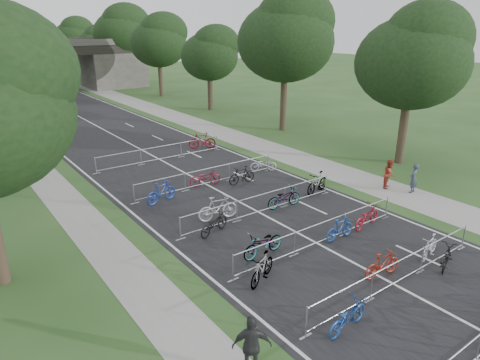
# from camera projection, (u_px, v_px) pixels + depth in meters

# --- Properties ---
(road) EXTENTS (11.00, 140.00, 0.01)m
(road) POSITION_uv_depth(u_px,v_px,m) (65.00, 109.00, 47.95)
(road) COLOR black
(road) RESTS_ON ground
(sidewalk_right) EXTENTS (3.00, 140.00, 0.01)m
(sidewalk_right) POSITION_uv_depth(u_px,v_px,m) (132.00, 102.00, 52.41)
(sidewalk_right) COLOR gray
(sidewalk_right) RESTS_ON ground
(lane_markings) EXTENTS (0.12, 140.00, 0.00)m
(lane_markings) POSITION_uv_depth(u_px,v_px,m) (65.00, 109.00, 47.96)
(lane_markings) COLOR silver
(lane_markings) RESTS_ON ground
(overpass_bridge) EXTENTS (31.00, 8.00, 7.05)m
(overpass_bridge) POSITION_uv_depth(u_px,v_px,m) (30.00, 67.00, 58.09)
(overpass_bridge) COLOR #403E39
(overpass_bridge) RESTS_ON ground
(tree_right_0) EXTENTS (7.17, 7.17, 10.93)m
(tree_right_0) POSITION_uv_depth(u_px,v_px,m) (414.00, 58.00, 27.11)
(tree_right_0) COLOR #33261C
(tree_right_0) RESTS_ON ground
(tree_right_1) EXTENTS (8.18, 8.18, 12.47)m
(tree_right_1) POSITION_uv_depth(u_px,v_px,m) (287.00, 38.00, 35.85)
(tree_right_1) COLOR #33261C
(tree_right_1) RESTS_ON ground
(tree_right_2) EXTENTS (6.16, 6.16, 9.39)m
(tree_right_2) POSITION_uv_depth(u_px,v_px,m) (211.00, 54.00, 45.60)
(tree_right_2) COLOR #33261C
(tree_right_2) RESTS_ON ground
(tree_right_3) EXTENTS (7.17, 7.17, 10.93)m
(tree_right_3) POSITION_uv_depth(u_px,v_px,m) (159.00, 41.00, 54.34)
(tree_right_3) COLOR #33261C
(tree_right_3) RESTS_ON ground
(tree_right_4) EXTENTS (8.18, 8.18, 12.47)m
(tree_right_4) POSITION_uv_depth(u_px,v_px,m) (122.00, 32.00, 63.08)
(tree_right_4) COLOR #33261C
(tree_right_4) RESTS_ON ground
(tree_right_5) EXTENTS (6.16, 6.16, 9.39)m
(tree_right_5) POSITION_uv_depth(u_px,v_px,m) (96.00, 43.00, 72.82)
(tree_right_5) COLOR #33261C
(tree_right_5) RESTS_ON ground
(tree_right_6) EXTENTS (7.17, 7.17, 10.93)m
(tree_right_6) POSITION_uv_depth(u_px,v_px,m) (75.00, 35.00, 81.56)
(tree_right_6) COLOR #33261C
(tree_right_6) RESTS_ON ground
(barrier_row_2) EXTENTS (9.70, 0.08, 1.10)m
(barrier_row_2) POSITION_uv_depth(u_px,v_px,m) (398.00, 273.00, 15.40)
(barrier_row_2) COLOR #9EA1A6
(barrier_row_2) RESTS_ON ground
(barrier_row_3) EXTENTS (9.70, 0.08, 1.10)m
(barrier_row_3) POSITION_uv_depth(u_px,v_px,m) (321.00, 234.00, 18.27)
(barrier_row_3) COLOR #9EA1A6
(barrier_row_3) RESTS_ON ground
(barrier_row_4) EXTENTS (9.70, 0.08, 1.10)m
(barrier_row_4) POSITION_uv_depth(u_px,v_px,m) (262.00, 204.00, 21.30)
(barrier_row_4) COLOR #9EA1A6
(barrier_row_4) RESTS_ON ground
(barrier_row_5) EXTENTS (9.70, 0.08, 1.10)m
(barrier_row_5) POSITION_uv_depth(u_px,v_px,m) (208.00, 177.00, 25.08)
(barrier_row_5) COLOR #9EA1A6
(barrier_row_5) RESTS_ON ground
(barrier_row_6) EXTENTS (9.70, 0.08, 1.10)m
(barrier_row_6) POSITION_uv_depth(u_px,v_px,m) (162.00, 153.00, 29.62)
(barrier_row_6) COLOR #9EA1A6
(barrier_row_6) RESTS_ON ground
(bike_8) EXTENTS (1.92, 0.84, 0.98)m
(bike_8) POSITION_uv_depth(u_px,v_px,m) (347.00, 317.00, 13.17)
(bike_8) COLOR #1A4292
(bike_8) RESTS_ON ground
(bike_9) EXTENTS (1.77, 0.73, 1.03)m
(bike_9) POSITION_uv_depth(u_px,v_px,m) (382.00, 264.00, 15.98)
(bike_9) COLOR maroon
(bike_9) RESTS_ON ground
(bike_10) EXTENTS (1.76, 1.15, 0.87)m
(bike_10) POSITION_uv_depth(u_px,v_px,m) (446.00, 258.00, 16.61)
(bike_10) COLOR black
(bike_10) RESTS_ON ground
(bike_11) EXTENTS (1.68, 0.78, 0.97)m
(bike_11) POSITION_uv_depth(u_px,v_px,m) (430.00, 247.00, 17.29)
(bike_11) COLOR #AFAEB6
(bike_11) RESTS_ON ground
(bike_12) EXTENTS (1.88, 1.25, 1.10)m
(bike_12) POSITION_uv_depth(u_px,v_px,m) (262.00, 268.00, 15.66)
(bike_12) COLOR #9EA1A6
(bike_12) RESTS_ON ground
(bike_13) EXTENTS (2.09, 0.84, 1.08)m
(bike_13) POSITION_uv_depth(u_px,v_px,m) (263.00, 244.00, 17.42)
(bike_13) COLOR #9EA1A6
(bike_13) RESTS_ON ground
(bike_14) EXTENTS (1.70, 0.49, 1.02)m
(bike_14) POSITION_uv_depth(u_px,v_px,m) (340.00, 229.00, 18.79)
(bike_14) COLOR #1C459A
(bike_14) RESTS_ON ground
(bike_15) EXTENTS (2.05, 0.98, 1.03)m
(bike_15) POSITION_uv_depth(u_px,v_px,m) (367.00, 217.00, 19.95)
(bike_15) COLOR maroon
(bike_15) RESTS_ON ground
(bike_16) EXTENTS (1.94, 1.19, 0.96)m
(bike_16) POSITION_uv_depth(u_px,v_px,m) (214.00, 224.00, 19.30)
(bike_16) COLOR black
(bike_16) RESTS_ON ground
(bike_17) EXTENTS (2.12, 0.94, 1.23)m
(bike_17) POSITION_uv_depth(u_px,v_px,m) (218.00, 208.00, 20.61)
(bike_17) COLOR #B0B1B8
(bike_17) RESTS_ON ground
(bike_18) EXTENTS (2.05, 0.87, 1.05)m
(bike_18) POSITION_uv_depth(u_px,v_px,m) (284.00, 198.00, 22.11)
(bike_18) COLOR #9EA1A6
(bike_18) RESTS_ON ground
(bike_19) EXTENTS (2.08, 0.98, 1.20)m
(bike_19) POSITION_uv_depth(u_px,v_px,m) (317.00, 183.00, 23.94)
(bike_19) COLOR #9EA1A6
(bike_19) RESTS_ON ground
(bike_20) EXTENTS (2.02, 0.97, 1.17)m
(bike_20) POSITION_uv_depth(u_px,v_px,m) (161.00, 192.00, 22.68)
(bike_20) COLOR navy
(bike_20) RESTS_ON ground
(bike_21) EXTENTS (1.98, 1.03, 0.99)m
(bike_21) POSITION_uv_depth(u_px,v_px,m) (205.00, 178.00, 25.09)
(bike_21) COLOR maroon
(bike_21) RESTS_ON ground
(bike_22) EXTENTS (1.81, 0.60, 1.07)m
(bike_22) POSITION_uv_depth(u_px,v_px,m) (242.00, 175.00, 25.33)
(bike_22) COLOR black
(bike_22) RESTS_ON ground
(bike_23) EXTENTS (1.77, 1.39, 0.90)m
(bike_23) POSITION_uv_depth(u_px,v_px,m) (263.00, 164.00, 27.59)
(bike_23) COLOR #B3B4BC
(bike_23) RESTS_ON ground
(bike_27) EXTENTS (2.08, 1.52, 1.24)m
(bike_27) POSITION_uv_depth(u_px,v_px,m) (202.00, 141.00, 32.52)
(bike_27) COLOR maroon
(bike_27) RESTS_ON ground
(pedestrian_a) EXTENTS (0.70, 0.54, 1.69)m
(pedestrian_a) POSITION_uv_depth(u_px,v_px,m) (413.00, 178.00, 23.92)
(pedestrian_a) COLOR #2E3745
(pedestrian_a) RESTS_ON ground
(pedestrian_b) EXTENTS (1.00, 0.90, 1.68)m
(pedestrian_b) POSITION_uv_depth(u_px,v_px,m) (389.00, 174.00, 24.64)
(pedestrian_b) COLOR #9D3322
(pedestrian_b) RESTS_ON ground
(pedestrian_c) EXTENTS (1.14, 0.96, 1.83)m
(pedestrian_c) POSITION_uv_depth(u_px,v_px,m) (252.00, 346.00, 11.37)
(pedestrian_c) COLOR #28282B
(pedestrian_c) RESTS_ON ground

